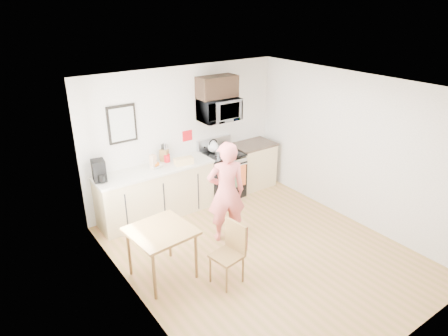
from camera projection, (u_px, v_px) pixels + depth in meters
floor at (261, 252)px, 6.29m from camera, size 4.60×4.60×0.00m
back_wall at (185, 136)px, 7.50m from camera, size 4.00×0.04×2.60m
front_wall at (413, 254)px, 4.05m from camera, size 4.00×0.04×2.60m
left_wall at (136, 218)px, 4.71m from camera, size 0.04×4.60×2.60m
right_wall at (353, 149)px, 6.84m from camera, size 0.04×4.60×2.60m
ceiling at (269, 88)px, 5.27m from camera, size 4.00×4.60×0.04m
window at (112, 175)px, 5.23m from camera, size 0.06×1.40×1.50m
cabinet_left at (156, 193)px, 7.18m from camera, size 2.10×0.60×0.90m
countertop_left at (155, 169)px, 7.00m from camera, size 2.14×0.64×0.04m
cabinet_right at (252, 166)px, 8.37m from camera, size 0.84×0.60×0.90m
countertop_right at (253, 144)px, 8.19m from camera, size 0.88×0.64×0.04m
range at (222, 176)px, 7.93m from camera, size 0.76×0.70×1.16m
microwave at (219, 110)px, 7.49m from camera, size 0.76×0.51×0.42m
upper_cabinet at (217, 87)px, 7.36m from camera, size 0.76×0.35×0.40m
wall_art at (122, 124)px, 6.67m from camera, size 0.50×0.04×0.65m
wall_trivet at (187, 136)px, 7.52m from camera, size 0.20×0.02×0.20m
person at (226, 192)px, 6.34m from camera, size 0.73×0.61×1.70m
dining_table at (161, 235)px, 5.49m from camera, size 0.82×0.82×0.77m
chair at (233, 243)px, 5.49m from camera, size 0.47×0.44×0.90m
knife_block at (164, 155)px, 7.25m from camera, size 0.17×0.18×0.23m
utensil_crock at (167, 155)px, 7.22m from camera, size 0.11×0.11×0.34m
fruit_bowl at (155, 166)px, 7.00m from camera, size 0.25×0.25×0.10m
milk_carton at (153, 162)px, 6.95m from camera, size 0.12×0.12×0.25m
coffee_maker at (99, 171)px, 6.45m from camera, size 0.24×0.31×0.36m
bread_bag at (184, 161)px, 7.14m from camera, size 0.35×0.21×0.12m
cake at (232, 152)px, 7.67m from camera, size 0.27×0.27×0.09m
kettle at (213, 147)px, 7.72m from camera, size 0.21×0.21×0.27m
pot at (220, 153)px, 7.62m from camera, size 0.18×0.29×0.09m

